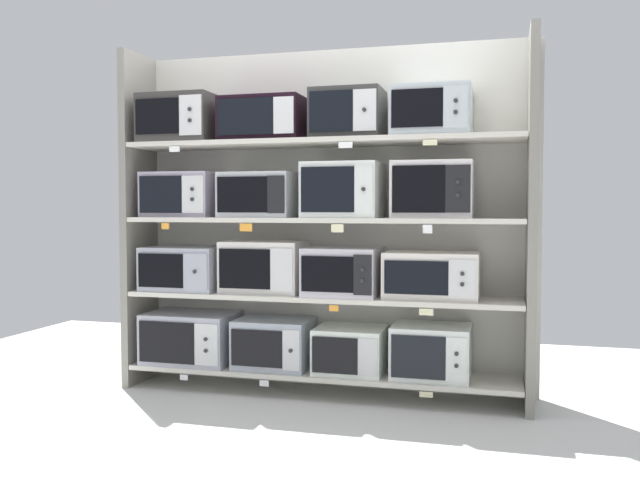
# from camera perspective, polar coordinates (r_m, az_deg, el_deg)

# --- Properties ---
(ground) EXTENTS (6.47, 6.00, 0.02)m
(ground) POSITION_cam_1_polar(r_m,az_deg,el_deg) (3.49, -4.51, -17.17)
(ground) COLOR silver
(back_panel) EXTENTS (2.67, 0.04, 2.20)m
(back_panel) POSITION_cam_1_polar(r_m,az_deg,el_deg) (4.45, 0.76, 1.73)
(back_panel) COLOR beige
(back_panel) RESTS_ON ground
(upright_left) EXTENTS (0.05, 0.41, 2.20)m
(upright_left) POSITION_cam_1_polar(r_m,az_deg,el_deg) (4.72, -14.96, 1.70)
(upright_left) COLOR gray
(upright_left) RESTS_ON ground
(upright_right) EXTENTS (0.05, 0.41, 2.20)m
(upright_right) POSITION_cam_1_polar(r_m,az_deg,el_deg) (4.09, 17.35, 1.51)
(upright_right) COLOR gray
(upright_right) RESTS_ON ground
(shelf_0) EXTENTS (2.47, 0.41, 0.03)m
(shelf_0) POSITION_cam_1_polar(r_m,az_deg,el_deg) (4.36, 0.00, -11.05)
(shelf_0) COLOR beige
(shelf_0) RESTS_ON ground
(microwave_0) EXTENTS (0.58, 0.43, 0.33)m
(microwave_0) POSITION_cam_1_polar(r_m,az_deg,el_deg) (4.62, -10.75, -8.03)
(microwave_0) COLOR #9E9EAE
(microwave_0) RESTS_ON shelf_0
(microwave_1) EXTENTS (0.47, 0.39, 0.31)m
(microwave_1) POSITION_cam_1_polar(r_m,az_deg,el_deg) (4.41, -3.87, -8.64)
(microwave_1) COLOR #9BA3AF
(microwave_1) RESTS_ON shelf_0
(microwave_2) EXTENTS (0.42, 0.38, 0.28)m
(microwave_2) POSITION_cam_1_polar(r_m,az_deg,el_deg) (4.27, 2.58, -9.20)
(microwave_2) COLOR silver
(microwave_2) RESTS_ON shelf_0
(microwave_3) EXTENTS (0.46, 0.38, 0.32)m
(microwave_3) POSITION_cam_1_polar(r_m,az_deg,el_deg) (4.19, 9.33, -9.22)
(microwave_3) COLOR silver
(microwave_3) RESTS_ON shelf_0
(price_tag_0) EXTENTS (0.05, 0.00, 0.03)m
(price_tag_0) POSITION_cam_1_polar(r_m,az_deg,el_deg) (4.47, -11.36, -11.25)
(price_tag_0) COLOR white
(price_tag_1) EXTENTS (0.06, 0.00, 0.04)m
(price_tag_1) POSITION_cam_1_polar(r_m,az_deg,el_deg) (4.26, -4.72, -11.92)
(price_tag_1) COLOR white
(price_tag_2) EXTENTS (0.08, 0.00, 0.03)m
(price_tag_2) POSITION_cam_1_polar(r_m,az_deg,el_deg) (4.04, 8.92, -12.71)
(price_tag_2) COLOR beige
(shelf_1) EXTENTS (2.47, 0.41, 0.03)m
(shelf_1) POSITION_cam_1_polar(r_m,az_deg,el_deg) (4.27, 0.00, -4.77)
(shelf_1) COLOR beige
(microwave_4) EXTENTS (0.51, 0.41, 0.28)m
(microwave_4) POSITION_cam_1_polar(r_m,az_deg,el_deg) (4.57, -11.20, -2.34)
(microwave_4) COLOR #9FA1AE
(microwave_4) RESTS_ON shelf_1
(microwave_5) EXTENTS (0.51, 0.34, 0.33)m
(microwave_5) POSITION_cam_1_polar(r_m,az_deg,el_deg) (4.36, -4.73, -2.26)
(microwave_5) COLOR silver
(microwave_5) RESTS_ON shelf_1
(microwave_6) EXTENTS (0.45, 0.42, 0.30)m
(microwave_6) POSITION_cam_1_polar(r_m,az_deg,el_deg) (4.21, 1.96, -2.64)
(microwave_6) COLOR #BDB8C1
(microwave_6) RESTS_ON shelf_1
(microwave_7) EXTENTS (0.56, 0.36, 0.28)m
(microwave_7) POSITION_cam_1_polar(r_m,az_deg,el_deg) (4.12, 9.37, -2.93)
(microwave_7) COLOR silver
(microwave_7) RESTS_ON shelf_1
(price_tag_3) EXTENTS (0.06, 0.00, 0.04)m
(price_tag_3) POSITION_cam_1_polar(r_m,az_deg,el_deg) (4.04, 1.18, -5.75)
(price_tag_3) COLOR orange
(price_tag_4) EXTENTS (0.08, 0.00, 0.04)m
(price_tag_4) POSITION_cam_1_polar(r_m,az_deg,el_deg) (3.94, 8.92, -6.00)
(price_tag_4) COLOR beige
(shelf_2) EXTENTS (2.47, 0.41, 0.03)m
(shelf_2) POSITION_cam_1_polar(r_m,az_deg,el_deg) (4.23, 0.00, 1.70)
(shelf_2) COLOR beige
(microwave_8) EXTENTS (0.47, 0.36, 0.29)m
(microwave_8) POSITION_cam_1_polar(r_m,az_deg,el_deg) (4.57, -11.46, 3.74)
(microwave_8) COLOR #A499AF
(microwave_8) RESTS_ON shelf_2
(microwave_9) EXTENTS (0.46, 0.40, 0.28)m
(microwave_9) POSITION_cam_1_polar(r_m,az_deg,el_deg) (4.35, -4.99, 3.78)
(microwave_9) COLOR #B1B4B7
(microwave_9) RESTS_ON shelf_2
(microwave_10) EXTENTS (0.46, 0.41, 0.34)m
(microwave_10) POSITION_cam_1_polar(r_m,az_deg,el_deg) (4.19, 1.98, 4.20)
(microwave_10) COLOR silver
(microwave_10) RESTS_ON shelf_2
(microwave_11) EXTENTS (0.47, 0.34, 0.34)m
(microwave_11) POSITION_cam_1_polar(r_m,az_deg,el_deg) (4.10, 9.46, 4.20)
(microwave_11) COLOR silver
(microwave_11) RESTS_ON shelf_2
(price_tag_5) EXTENTS (0.05, 0.00, 0.04)m
(price_tag_5) POSITION_cam_1_polar(r_m,az_deg,el_deg) (4.39, -12.87, 1.15)
(price_tag_5) COLOR orange
(price_tag_6) EXTENTS (0.08, 0.00, 0.05)m
(price_tag_6) POSITION_cam_1_polar(r_m,az_deg,el_deg) (4.16, -6.24, 1.06)
(price_tag_6) COLOR orange
(price_tag_7) EXTENTS (0.07, 0.00, 0.05)m
(price_tag_7) POSITION_cam_1_polar(r_m,az_deg,el_deg) (3.99, 1.47, 0.99)
(price_tag_7) COLOR beige
(price_tag_8) EXTENTS (0.05, 0.00, 0.05)m
(price_tag_8) POSITION_cam_1_polar(r_m,az_deg,el_deg) (3.90, 9.03, 0.92)
(price_tag_8) COLOR white
(shelf_3) EXTENTS (2.47, 0.41, 0.03)m
(shelf_3) POSITION_cam_1_polar(r_m,az_deg,el_deg) (4.25, 0.00, 8.19)
(shelf_3) COLOR beige
(microwave_12) EXTENTS (0.48, 0.43, 0.31)m
(microwave_12) POSITION_cam_1_polar(r_m,az_deg,el_deg) (4.60, -11.47, 9.86)
(microwave_12) COLOR #353130
(microwave_12) RESTS_ON shelf_3
(microwave_13) EXTENTS (0.52, 0.37, 0.27)m
(microwave_13) POSITION_cam_1_polar(r_m,az_deg,el_deg) (4.37, -4.69, 10.04)
(microwave_13) COLOR black
(microwave_13) RESTS_ON shelf_3
(microwave_14) EXTENTS (0.43, 0.35, 0.30)m
(microwave_14) POSITION_cam_1_polar(r_m,az_deg,el_deg) (4.22, 2.37, 10.49)
(microwave_14) COLOR #323230
(microwave_14) RESTS_ON shelf_3
(microwave_15) EXTENTS (0.46, 0.42, 0.29)m
(microwave_15) POSITION_cam_1_polar(r_m,az_deg,el_deg) (4.14, 9.41, 10.54)
(microwave_15) COLOR #B3BEC1
(microwave_15) RESTS_ON shelf_3
(price_tag_9) EXTENTS (0.07, 0.00, 0.03)m
(price_tag_9) POSITION_cam_1_polar(r_m,az_deg,el_deg) (4.37, -12.13, 7.48)
(price_tag_9) COLOR white
(price_tag_10) EXTENTS (0.08, 0.00, 0.04)m
(price_tag_10) POSITION_cam_1_polar(r_m,az_deg,el_deg) (3.99, 2.16, 7.99)
(price_tag_10) COLOR white
(price_tag_11) EXTENTS (0.08, 0.00, 0.03)m
(price_tag_11) POSITION_cam_1_polar(r_m,az_deg,el_deg) (3.91, 9.23, 8.10)
(price_tag_11) COLOR beige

